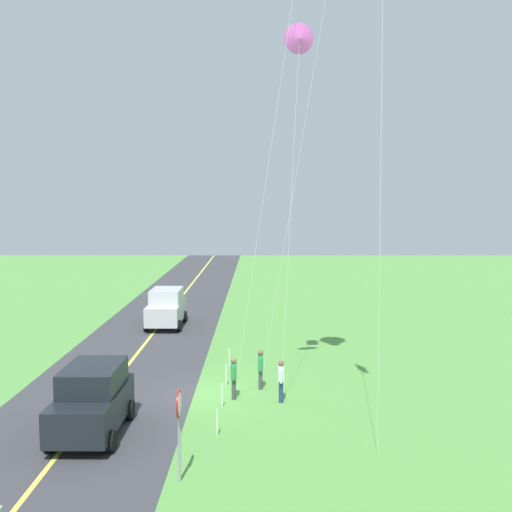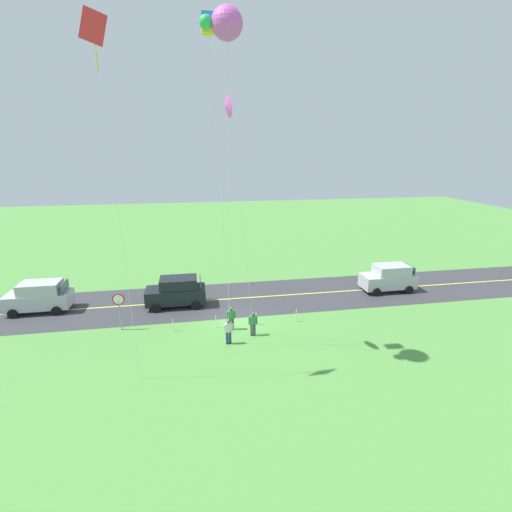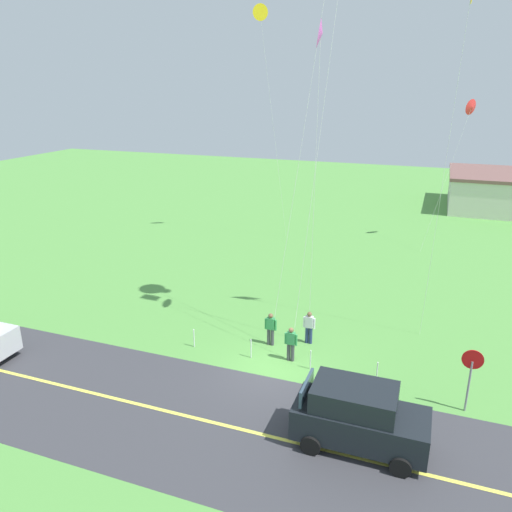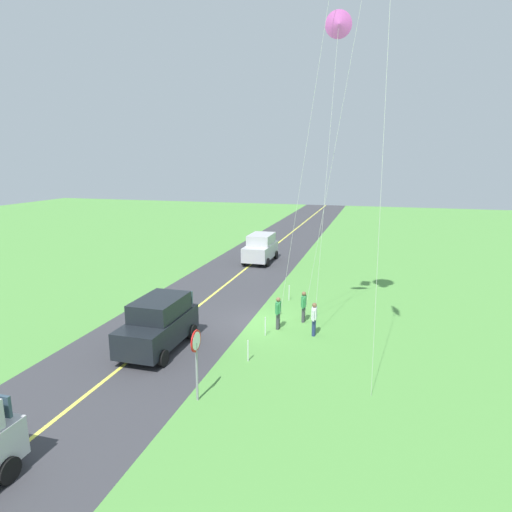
# 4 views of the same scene
# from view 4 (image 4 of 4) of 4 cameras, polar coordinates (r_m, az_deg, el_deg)

# --- Properties ---
(ground_plane) EXTENTS (120.00, 120.00, 0.10)m
(ground_plane) POSITION_cam_4_polar(r_m,az_deg,el_deg) (22.64, 0.44, -8.74)
(ground_plane) COLOR #549342
(asphalt_road) EXTENTS (120.00, 7.00, 0.00)m
(asphalt_road) POSITION_cam_4_polar(r_m,az_deg,el_deg) (23.93, -8.92, -7.58)
(asphalt_road) COLOR #38383D
(asphalt_road) RESTS_ON ground
(road_centre_stripe) EXTENTS (120.00, 0.16, 0.00)m
(road_centre_stripe) POSITION_cam_4_polar(r_m,az_deg,el_deg) (23.92, -8.92, -7.57)
(road_centre_stripe) COLOR #E5E04C
(road_centre_stripe) RESTS_ON asphalt_road
(car_suv_foreground) EXTENTS (4.40, 2.12, 2.24)m
(car_suv_foreground) POSITION_cam_4_polar(r_m,az_deg,el_deg) (19.79, -12.45, -8.49)
(car_suv_foreground) COLOR black
(car_suv_foreground) RESTS_ON ground
(car_parked_west_far) EXTENTS (4.40, 2.12, 2.24)m
(car_parked_west_far) POSITION_cam_4_polar(r_m,az_deg,el_deg) (35.48, 0.60, 1.07)
(car_parked_west_far) COLOR #B7B7BC
(car_parked_west_far) RESTS_ON ground
(stop_sign) EXTENTS (0.76, 0.08, 2.56)m
(stop_sign) POSITION_cam_4_polar(r_m,az_deg,el_deg) (15.29, -7.73, -12.10)
(stop_sign) COLOR gray
(stop_sign) RESTS_ON ground
(person_adult_near) EXTENTS (0.58, 0.22, 1.60)m
(person_adult_near) POSITION_cam_4_polar(r_m,az_deg,el_deg) (21.61, 2.88, -7.22)
(person_adult_near) COLOR #3F3F47
(person_adult_near) RESTS_ON ground
(person_adult_companion) EXTENTS (0.58, 0.22, 1.60)m
(person_adult_companion) POSITION_cam_4_polar(r_m,az_deg,el_deg) (22.61, 6.17, -6.38)
(person_adult_companion) COLOR #3F3F47
(person_adult_companion) RESTS_ON ground
(person_child_watcher) EXTENTS (0.58, 0.22, 1.60)m
(person_child_watcher) POSITION_cam_4_polar(r_m,az_deg,el_deg) (20.98, 7.51, -7.93)
(person_child_watcher) COLOR navy
(person_child_watcher) RESTS_ON ground
(kite_yellow_high) EXTENTS (0.53, 1.20, 14.02)m
(kite_yellow_high) POSITION_cam_4_polar(r_m,az_deg,el_deg) (20.44, 10.62, 27.17)
(kite_yellow_high) COLOR silver
(kite_yellow_high) RESTS_ON ground
(fence_post_0) EXTENTS (0.05, 0.05, 0.90)m
(fence_post_0) POSITION_cam_4_polar(r_m,az_deg,el_deg) (26.03, 4.29, -4.77)
(fence_post_0) COLOR silver
(fence_post_0) RESTS_ON ground
(fence_post_1) EXTENTS (0.05, 0.05, 0.90)m
(fence_post_1) POSITION_cam_4_polar(r_m,az_deg,el_deg) (23.41, 2.89, -6.73)
(fence_post_1) COLOR silver
(fence_post_1) RESTS_ON ground
(fence_post_2) EXTENTS (0.05, 0.05, 0.90)m
(fence_post_2) POSITION_cam_4_polar(r_m,az_deg,el_deg) (20.93, 1.20, -9.08)
(fence_post_2) COLOR silver
(fence_post_2) RESTS_ON ground
(fence_post_3) EXTENTS (0.05, 0.05, 0.90)m
(fence_post_3) POSITION_cam_4_polar(r_m,az_deg,el_deg) (18.46, -1.04, -12.12)
(fence_post_3) COLOR silver
(fence_post_3) RESTS_ON ground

